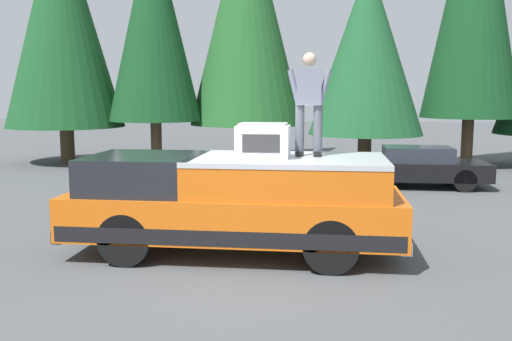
% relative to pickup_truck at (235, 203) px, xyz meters
% --- Properties ---
extents(ground_plane, '(90.00, 90.00, 0.00)m').
position_rel_pickup_truck_xyz_m(ground_plane, '(-0.41, -0.13, -0.87)').
color(ground_plane, '#4C4F51').
extents(pickup_truck, '(2.01, 5.54, 1.65)m').
position_rel_pickup_truck_xyz_m(pickup_truck, '(0.00, 0.00, 0.00)').
color(pickup_truck, orange).
rests_on(pickup_truck, ground).
extents(compressor_unit, '(0.65, 0.84, 0.56)m').
position_rel_pickup_truck_xyz_m(compressor_unit, '(-0.14, -0.49, 1.05)').
color(compressor_unit, silver).
rests_on(compressor_unit, pickup_truck).
extents(person_on_truck_bed, '(0.29, 0.72, 1.69)m').
position_rel_pickup_truck_xyz_m(person_on_truck_bed, '(0.21, -1.21, 1.68)').
color(person_on_truck_bed, '#4C515B').
rests_on(person_on_truck_bed, pickup_truck).
extents(parked_car_black, '(1.64, 4.10, 1.16)m').
position_rel_pickup_truck_xyz_m(parked_car_black, '(7.32, -4.04, -0.29)').
color(parked_car_black, black).
rests_on(parked_car_black, ground).
extents(conifer_center_left, '(4.07, 4.07, 7.27)m').
position_rel_pickup_truck_xyz_m(conifer_center_left, '(11.47, -2.91, 3.35)').
color(conifer_center_left, '#4C3826').
rests_on(conifer_center_left, ground).
extents(conifer_center_right, '(4.50, 4.50, 10.23)m').
position_rel_pickup_truck_xyz_m(conifer_center_right, '(13.21, 1.64, 4.94)').
color(conifer_center_right, '#4C3826').
rests_on(conifer_center_right, ground).
extents(conifer_right, '(3.46, 3.46, 9.09)m').
position_rel_pickup_truck_xyz_m(conifer_right, '(11.59, 4.90, 4.48)').
color(conifer_right, '#4C3826').
rests_on(conifer_right, ground).
extents(conifer_far_right, '(4.43, 4.43, 9.65)m').
position_rel_pickup_truck_xyz_m(conifer_far_right, '(11.53, 8.44, 4.63)').
color(conifer_far_right, '#4C3826').
rests_on(conifer_far_right, ground).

